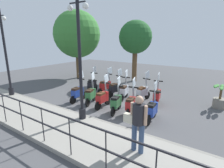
{
  "coord_description": "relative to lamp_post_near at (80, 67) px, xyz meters",
  "views": [
    {
      "loc": [
        -6.93,
        -4.28,
        3.13
      ],
      "look_at": [
        0.2,
        0.5,
        0.9
      ],
      "focal_mm": 28.0,
      "sensor_mm": 36.0,
      "label": 1
    }
  ],
  "objects": [
    {
      "name": "pedestrian_with_bag",
      "position": [
        -0.69,
        -2.65,
        -1.08
      ],
      "size": [
        0.35,
        0.65,
        1.59
      ],
      "rotation": [
        0.0,
        0.0,
        -0.09
      ],
      "color": "#384C70",
      "rests_on": "promenade_walkway"
    },
    {
      "name": "scooter_far_5",
      "position": [
        3.19,
        2.18,
        -1.67
      ],
      "size": [
        1.22,
        0.5,
        1.54
      ],
      "rotation": [
        0.0,
        0.0,
        0.23
      ],
      "color": "black",
      "rests_on": "ground_plane"
    },
    {
      "name": "scooter_far_3",
      "position": [
        3.29,
        0.6,
        -1.67
      ],
      "size": [
        1.22,
        0.5,
        1.54
      ],
      "rotation": [
        0.0,
        0.0,
        -0.21
      ],
      "color": "black",
      "rests_on": "ground_plane"
    },
    {
      "name": "lamp_post_near",
      "position": [
        0.0,
        0.0,
        0.0
      ],
      "size": [
        0.26,
        0.9,
        4.51
      ],
      "color": "black",
      "rests_on": "promenade_walkway"
    },
    {
      "name": "scooter_near_1",
      "position": [
        1.64,
        -1.24,
        -1.67
      ],
      "size": [
        1.22,
        0.48,
        1.54
      ],
      "rotation": [
        0.0,
        0.0,
        0.18
      ],
      "color": "black",
      "rests_on": "ground_plane"
    },
    {
      "name": "scooter_far_4",
      "position": [
        3.43,
        1.36,
        -1.67
      ],
      "size": [
        1.22,
        0.5,
        1.54
      ],
      "rotation": [
        0.0,
        0.0,
        -0.22
      ],
      "color": "black",
      "rests_on": "ground_plane"
    },
    {
      "name": "scooter_far_1",
      "position": [
        3.47,
        -0.95,
        -1.67
      ],
      "size": [
        1.22,
        0.49,
        1.54
      ],
      "rotation": [
        0.0,
        0.0,
        -0.2
      ],
      "color": "black",
      "rests_on": "ground_plane"
    },
    {
      "name": "tree_distant",
      "position": [
        7.23,
        1.43,
        1.05
      ],
      "size": [
        2.38,
        2.38,
        4.44
      ],
      "color": "brown",
      "rests_on": "ground_plane"
    },
    {
      "name": "scooter_near_4",
      "position": [
        1.68,
        1.01,
        -1.67
      ],
      "size": [
        1.2,
        0.55,
        1.54
      ],
      "rotation": [
        0.0,
        0.0,
        0.3
      ],
      "color": "black",
      "rests_on": "ground_plane"
    },
    {
      "name": "ground_plane",
      "position": [
        2.4,
        -0.13,
        -2.15
      ],
      "size": [
        28.0,
        28.0,
        0.0
      ],
      "primitive_type": "plane",
      "color": "#4C4C4F"
    },
    {
      "name": "scooter_far_0",
      "position": [
        3.34,
        -1.75,
        -1.67
      ],
      "size": [
        1.22,
        0.5,
        1.54
      ],
      "rotation": [
        0.0,
        0.0,
        0.23
      ],
      "color": "black",
      "rests_on": "ground_plane"
    },
    {
      "name": "scooter_near_3",
      "position": [
        1.62,
        0.23,
        -1.67
      ],
      "size": [
        1.23,
        0.44,
        1.54
      ],
      "rotation": [
        0.0,
        0.0,
        0.06
      ],
      "color": "black",
      "rests_on": "ground_plane"
    },
    {
      "name": "lamp_post_far",
      "position": [
        0.0,
        5.27,
        -0.03
      ],
      "size": [
        0.26,
        0.9,
        4.45
      ],
      "color": "black",
      "rests_on": "promenade_walkway"
    },
    {
      "name": "scooter_far_2",
      "position": [
        3.18,
        -0.03,
        -1.67
      ],
      "size": [
        1.22,
        0.5,
        1.54
      ],
      "rotation": [
        0.0,
        0.0,
        0.22
      ],
      "color": "black",
      "rests_on": "ground_plane"
    },
    {
      "name": "tree_large",
      "position": [
        5.71,
        5.75,
        1.31
      ],
      "size": [
        3.64,
        3.64,
        5.3
      ],
      "color": "brown",
      "rests_on": "ground_plane"
    },
    {
      "name": "scooter_near_5",
      "position": [
        1.55,
        1.76,
        -1.67
      ],
      "size": [
        1.23,
        0.44,
        1.54
      ],
      "rotation": [
        0.0,
        0.0,
        0.1
      ],
      "color": "black",
      "rests_on": "ground_plane"
    },
    {
      "name": "scooter_near_2",
      "position": [
        1.48,
        -0.61,
        -1.67
      ],
      "size": [
        1.22,
        0.5,
        1.54
      ],
      "rotation": [
        0.0,
        0.0,
        0.23
      ],
      "color": "black",
      "rests_on": "ground_plane"
    },
    {
      "name": "fence_railing",
      "position": [
        -1.8,
        -0.13,
        -1.26
      ],
      "size": [
        0.04,
        16.03,
        1.07
      ],
      "color": "black",
      "rests_on": "promenade_walkway"
    },
    {
      "name": "scooter_near_0",
      "position": [
        1.57,
        -2.2,
        -1.67
      ],
      "size": [
        1.23,
        0.44,
        1.54
      ],
      "rotation": [
        0.0,
        0.0,
        0.1
      ],
      "color": "black",
      "rests_on": "ground_plane"
    },
    {
      "name": "promenade_walkway",
      "position": [
        -0.75,
        -0.13,
        -2.08
      ],
      "size": [
        2.2,
        20.0,
        0.15
      ],
      "color": "gray",
      "rests_on": "ground_plane"
    },
    {
      "name": "potted_palm",
      "position": [
        4.59,
        -4.31,
        -1.71
      ],
      "size": [
        1.06,
        0.66,
        1.05
      ],
      "color": "slate",
      "rests_on": "ground_plane"
    }
  ]
}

